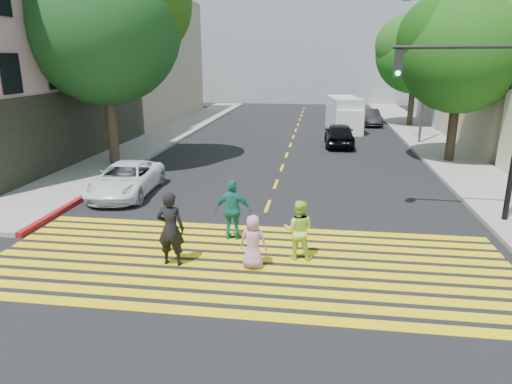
% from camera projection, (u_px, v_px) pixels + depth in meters
% --- Properties ---
extents(ground, '(120.00, 120.00, 0.00)m').
position_uv_depth(ground, '(238.00, 286.00, 10.55)').
color(ground, black).
extents(sidewalk_left, '(3.00, 40.00, 0.15)m').
position_uv_depth(sidewalk_left, '(175.00, 131.00, 32.56)').
color(sidewalk_left, gray).
rests_on(sidewalk_left, ground).
extents(sidewalk_right, '(3.00, 60.00, 0.15)m').
position_uv_depth(sidewalk_right, '(450.00, 158.00, 23.64)').
color(sidewalk_right, gray).
rests_on(sidewalk_right, ground).
extents(curb_red, '(0.20, 8.00, 0.16)m').
position_uv_depth(curb_red, '(86.00, 196.00, 17.14)').
color(curb_red, maroon).
rests_on(curb_red, ground).
extents(crosswalk, '(13.40, 5.30, 0.01)m').
position_uv_depth(crosswalk, '(247.00, 262.00, 11.76)').
color(crosswalk, yellow).
rests_on(crosswalk, ground).
extents(lane_line, '(0.12, 34.40, 0.01)m').
position_uv_depth(lane_line, '(295.00, 133.00, 31.92)').
color(lane_line, yellow).
rests_on(lane_line, ground).
extents(building_left_tan, '(12.00, 16.00, 10.00)m').
position_uv_depth(building_left_tan, '(107.00, 59.00, 37.87)').
color(building_left_tan, tan).
rests_on(building_left_tan, ground).
extents(building_right_grey, '(10.00, 10.00, 10.00)m').
position_uv_depth(building_right_grey, '(494.00, 59.00, 35.64)').
color(building_right_grey, gray).
rests_on(building_right_grey, ground).
extents(backdrop_block, '(30.00, 8.00, 12.00)m').
position_uv_depth(backdrop_block, '(308.00, 50.00, 54.45)').
color(backdrop_block, gray).
rests_on(backdrop_block, ground).
extents(tree_left, '(8.86, 8.69, 10.13)m').
position_uv_depth(tree_left, '(105.00, 17.00, 20.44)').
color(tree_left, '#362A1A').
rests_on(tree_left, ground).
extents(tree_right_near, '(7.08, 6.71, 8.37)m').
position_uv_depth(tree_right_near, '(464.00, 45.00, 21.36)').
color(tree_right_near, black).
rests_on(tree_right_near, ground).
extents(tree_right_far, '(7.01, 6.75, 8.49)m').
position_uv_depth(tree_right_far, '(417.00, 49.00, 33.48)').
color(tree_right_far, black).
rests_on(tree_right_far, ground).
extents(pedestrian_man, '(0.71, 0.48, 1.93)m').
position_uv_depth(pedestrian_man, '(171.00, 229.00, 11.41)').
color(pedestrian_man, black).
rests_on(pedestrian_man, ground).
extents(pedestrian_woman, '(0.81, 0.65, 1.60)m').
position_uv_depth(pedestrian_woman, '(298.00, 230.00, 11.80)').
color(pedestrian_woman, '#C2F34A').
rests_on(pedestrian_woman, ground).
extents(pedestrian_child, '(0.70, 0.48, 1.39)m').
position_uv_depth(pedestrian_child, '(253.00, 242.00, 11.30)').
color(pedestrian_child, '#C686AE').
rests_on(pedestrian_child, ground).
extents(pedestrian_extra, '(1.04, 0.45, 1.77)m').
position_uv_depth(pedestrian_extra, '(233.00, 210.00, 13.05)').
color(pedestrian_extra, '#1A766C').
rests_on(pedestrian_extra, ground).
extents(white_sedan, '(2.24, 4.47, 1.21)m').
position_uv_depth(white_sedan, '(126.00, 179.00, 17.47)').
color(white_sedan, white).
rests_on(white_sedan, ground).
extents(dark_car_near, '(1.76, 4.19, 1.41)m').
position_uv_depth(dark_car_near, '(339.00, 134.00, 27.12)').
color(dark_car_near, black).
rests_on(dark_car_near, ground).
extents(silver_car, '(2.36, 4.74, 1.32)m').
position_uv_depth(silver_car, '(344.00, 114.00, 37.34)').
color(silver_car, '#99999A').
rests_on(silver_car, ground).
extents(dark_car_parked, '(1.72, 3.91, 1.25)m').
position_uv_depth(dark_car_parked, '(370.00, 117.00, 35.63)').
color(dark_car_parked, black).
rests_on(dark_car_parked, ground).
extents(white_van, '(2.54, 5.26, 2.38)m').
position_uv_depth(white_van, '(344.00, 115.00, 32.63)').
color(white_van, silver).
rests_on(white_van, ground).
extents(traffic_signal, '(3.93, 0.42, 5.77)m').
position_uv_depth(traffic_signal, '(484.00, 104.00, 13.68)').
color(traffic_signal, black).
rests_on(traffic_signal, ground).
extents(street_lamp, '(1.88, 0.66, 8.42)m').
position_uv_depth(street_lamp, '(424.00, 62.00, 26.43)').
color(street_lamp, '#5C5C5C').
rests_on(street_lamp, ground).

